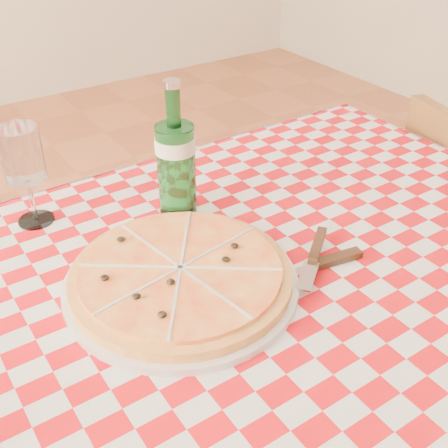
% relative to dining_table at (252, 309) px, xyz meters
% --- Properties ---
extents(dining_table, '(1.20, 0.80, 0.75)m').
position_rel_dining_table_xyz_m(dining_table, '(0.00, 0.00, 0.00)').
color(dining_table, brown).
rests_on(dining_table, ground).
extents(tablecloth, '(1.30, 0.90, 0.01)m').
position_rel_dining_table_xyz_m(tablecloth, '(0.00, 0.00, 0.09)').
color(tablecloth, '#B00A10').
rests_on(tablecloth, dining_table).
extents(pizza_plate, '(0.43, 0.43, 0.05)m').
position_rel_dining_table_xyz_m(pizza_plate, '(-0.13, 0.02, 0.12)').
color(pizza_plate, '#BC833E').
rests_on(pizza_plate, tablecloth).
extents(water_bottle, '(0.10, 0.10, 0.27)m').
position_rel_dining_table_xyz_m(water_bottle, '(-0.02, 0.22, 0.23)').
color(water_bottle, '#186125').
rests_on(water_bottle, tablecloth).
extents(wine_glass, '(0.10, 0.10, 0.19)m').
position_rel_dining_table_xyz_m(wine_glass, '(-0.26, 0.34, 0.19)').
color(wine_glass, white).
rests_on(wine_glass, tablecloth).
extents(cutlery, '(0.29, 0.27, 0.03)m').
position_rel_dining_table_xyz_m(cutlery, '(0.08, -0.06, 0.11)').
color(cutlery, silver).
rests_on(cutlery, tablecloth).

